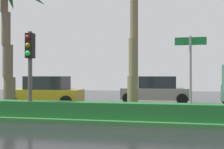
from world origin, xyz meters
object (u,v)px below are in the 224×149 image
at_px(traffic_signal_median_left, 30,58).
at_px(street_name_sign, 191,66).
at_px(car_in_traffic_leading, 46,92).
at_px(car_in_traffic_second, 156,90).

distance_m(traffic_signal_median_left, street_name_sign, 6.03).
bearing_deg(car_in_traffic_leading, street_name_sign, 148.12).
height_order(traffic_signal_median_left, street_name_sign, traffic_signal_median_left).
bearing_deg(traffic_signal_median_left, car_in_traffic_second, 62.07).
xyz_separation_m(traffic_signal_median_left, car_in_traffic_second, (4.41, 8.33, -1.59)).
relative_size(car_in_traffic_leading, car_in_traffic_second, 1.00).
bearing_deg(street_name_sign, traffic_signal_median_left, -175.84).
height_order(street_name_sign, car_in_traffic_second, street_name_sign).
height_order(street_name_sign, car_in_traffic_leading, street_name_sign).
xyz_separation_m(street_name_sign, car_in_traffic_leading, (-7.83, 4.87, -1.25)).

